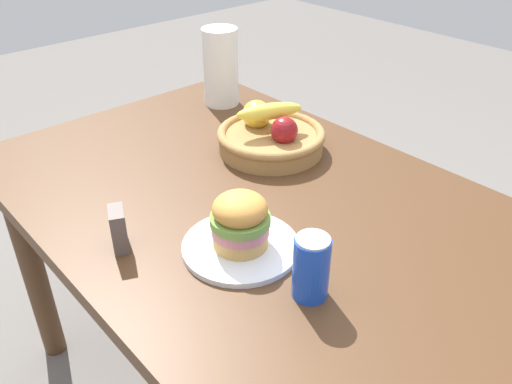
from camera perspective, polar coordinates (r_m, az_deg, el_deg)
name	(u,v)px	position (r m, az deg, el deg)	size (l,w,h in m)	color
dining_table	(257,234)	(1.29, 0.10, -4.54)	(1.40, 0.90, 0.75)	#4C301C
plate	(241,246)	(1.08, -1.66, -5.88)	(0.24, 0.24, 0.01)	white
sandwich	(240,220)	(1.04, -1.72, -3.09)	(0.12, 0.12, 0.12)	tan
soda_can	(311,267)	(0.94, 5.97, -8.07)	(0.07, 0.07, 0.13)	blue
fruit_basket	(271,136)	(1.42, 1.58, 6.08)	(0.29, 0.29, 0.14)	#9E7542
paper_towel_roll	(221,67)	(1.70, -3.84, 13.28)	(0.11, 0.11, 0.24)	white
napkin_holder	(119,229)	(1.09, -14.58, -3.90)	(0.06, 0.03, 0.09)	#594C47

